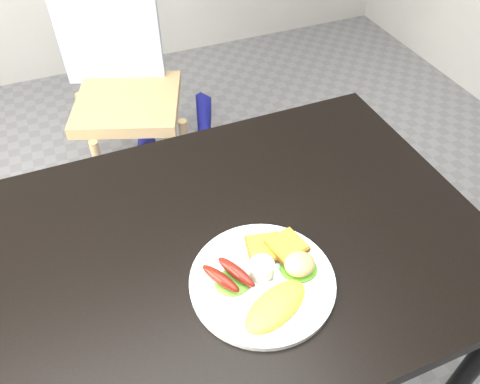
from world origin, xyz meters
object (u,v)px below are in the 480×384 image
Objects in this scene: dining_chair at (128,103)px; person at (166,96)px; plate at (262,281)px; dining_table at (220,249)px.

person is at bearing -65.54° from dining_chair.
dining_chair is 0.25× the size of person.
dining_chair is 1.24m from plate.
plate is at bearing -70.93° from dining_table.
plate is (0.06, -1.20, 0.31)m from dining_chair.
dining_chair is 1.40× the size of plate.
person reaches higher than dining_table.
dining_table is at bearing 109.07° from plate.
dining_table reaches higher than dining_chair.
dining_chair is 0.68m from person.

